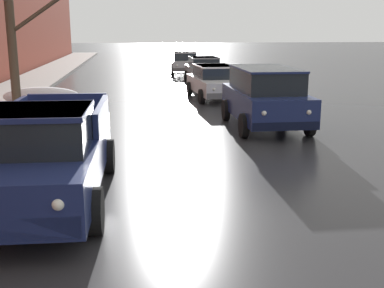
{
  "coord_description": "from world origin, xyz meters",
  "views": [
    {
      "loc": [
        -1.14,
        -1.28,
        2.98
      ],
      "look_at": [
        -0.1,
        7.56,
        0.86
      ],
      "focal_mm": 45.77,
      "sensor_mm": 36.0,
      "label": 1
    }
  ],
  "objects": [
    {
      "name": "snow_bank_mid_block_left",
      "position": [
        -4.77,
        18.43,
        0.35
      ],
      "size": [
        2.94,
        1.05,
        0.72
      ],
      "color": "white",
      "rests_on": "ground"
    },
    {
      "name": "sedan_grey_parked_far_down_block",
      "position": [
        2.67,
        25.44,
        0.75
      ],
      "size": [
        1.9,
        4.29,
        1.42
      ],
      "color": "slate",
      "rests_on": "ground"
    },
    {
      "name": "snow_bank_near_corner_left",
      "position": [
        -5.03,
        13.81,
        0.36
      ],
      "size": [
        1.75,
        1.06,
        0.76
      ],
      "color": "white",
      "rests_on": "ground"
    },
    {
      "name": "snow_bank_along_left_kerb",
      "position": [
        5.37,
        30.62,
        0.33
      ],
      "size": [
        1.79,
        1.3,
        0.7
      ],
      "color": "white",
      "rests_on": "ground"
    },
    {
      "name": "sedan_silver_queued_behind_truck",
      "position": [
        2.25,
        31.45,
        0.75
      ],
      "size": [
        2.13,
        4.16,
        1.42
      ],
      "color": "#B7B7BC",
      "rests_on": "ground"
    },
    {
      "name": "pickup_truck_darkblue_approaching_near_lane",
      "position": [
        -2.66,
        7.06,
        0.88
      ],
      "size": [
        2.13,
        5.34,
        1.76
      ],
      "color": "navy",
      "rests_on": "ground"
    },
    {
      "name": "bare_tree_mid_block",
      "position": [
        -5.0,
        15.68,
        3.46
      ],
      "size": [
        2.93,
        3.07,
        6.33
      ],
      "color": "#4C3D2D",
      "rests_on": "ground"
    },
    {
      "name": "sedan_white_parked_kerbside_mid",
      "position": [
        2.29,
        19.44,
        0.75
      ],
      "size": [
        2.13,
        4.5,
        1.42
      ],
      "color": "silver",
      "rests_on": "ground"
    },
    {
      "name": "suv_darkblue_parked_kerbside_close",
      "position": [
        2.78,
        13.09,
        0.99
      ],
      "size": [
        2.08,
        4.37,
        1.82
      ],
      "color": "navy",
      "rests_on": "ground"
    }
  ]
}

